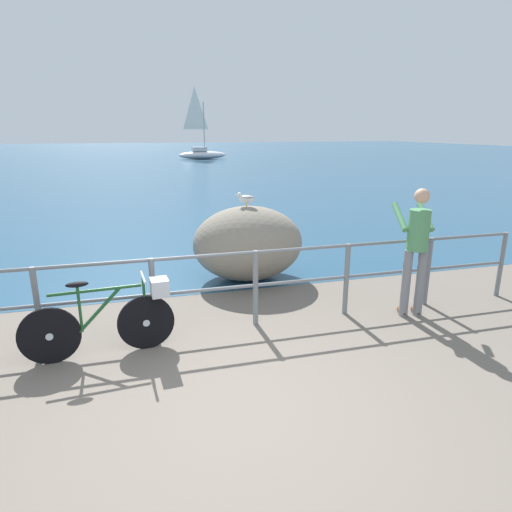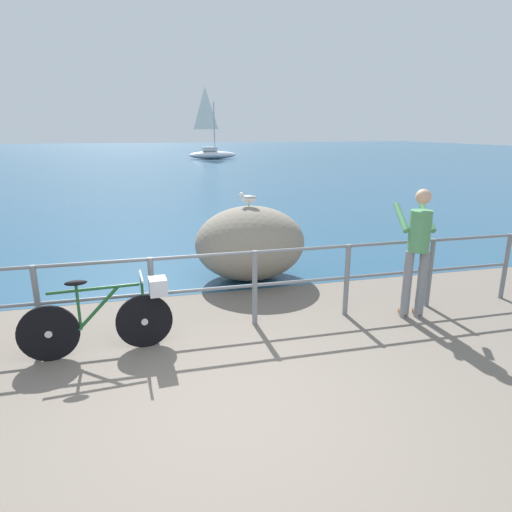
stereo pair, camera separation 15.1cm
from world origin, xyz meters
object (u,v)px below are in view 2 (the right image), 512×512
object	(u,v)px
breakwater_boulder_main	(250,243)
bicycle	(111,315)
person_at_railing	(417,248)
sailboat	(212,151)
seagull	(248,198)

from	to	relation	value
breakwater_boulder_main	bicycle	bearing A→B (deg)	-134.72
person_at_railing	breakwater_boulder_main	bearing A→B (deg)	52.82
person_at_railing	sailboat	bearing A→B (deg)	8.50
bicycle	seagull	distance (m)	3.22
bicycle	sailboat	distance (m)	36.10
sailboat	seagull	bearing A→B (deg)	-103.08
seagull	sailboat	size ratio (longest dim) A/B	0.05
person_at_railing	bicycle	bearing A→B (deg)	103.44
person_at_railing	seagull	xyz separation A→B (m)	(-1.83, 2.14, 0.42)
bicycle	sailboat	xyz separation A→B (m)	(6.50, 35.51, 0.24)
seagull	sailboat	distance (m)	33.59
seagull	sailboat	bearing A→B (deg)	-73.63
bicycle	breakwater_boulder_main	bearing A→B (deg)	40.83
seagull	person_at_railing	bearing A→B (deg)	154.24
person_at_railing	seagull	bearing A→B (deg)	53.00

